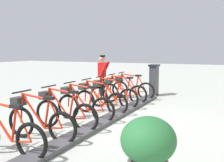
{
  "coord_description": "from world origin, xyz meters",
  "views": [
    {
      "loc": [
        -3.04,
        6.11,
        1.86
      ],
      "look_at": [
        0.5,
        -1.34,
        0.9
      ],
      "focal_mm": 42.83,
      "sensor_mm": 36.0,
      "label": 1
    }
  ],
  "objects_px": {
    "bike_docked_3": "(98,99)",
    "bike_docked_6": "(38,120)",
    "bike_docked_4": "(83,105)",
    "bike_docked_7": "(4,132)",
    "bike_docked_1": "(122,91)",
    "planter_bush": "(148,148)",
    "bike_docked_2": "(111,95)",
    "bike_docked_5": "(63,111)",
    "worker_near_rack": "(102,75)",
    "payment_kiosk": "(154,79)",
    "bike_docked_0": "(131,88)"
  },
  "relations": [
    {
      "from": "bike_docked_3",
      "to": "bike_docked_6",
      "type": "xyz_separation_m",
      "value": [
        0.0,
        2.61,
        0.0
      ]
    },
    {
      "from": "bike_docked_4",
      "to": "bike_docked_7",
      "type": "distance_m",
      "value": 2.61
    },
    {
      "from": "bike_docked_1",
      "to": "bike_docked_4",
      "type": "relative_size",
      "value": 1.0
    },
    {
      "from": "planter_bush",
      "to": "bike_docked_4",
      "type": "bearing_deg",
      "value": -44.31
    },
    {
      "from": "bike_docked_2",
      "to": "bike_docked_3",
      "type": "distance_m",
      "value": 0.87
    },
    {
      "from": "bike_docked_5",
      "to": "worker_near_rack",
      "type": "distance_m",
      "value": 4.3
    },
    {
      "from": "bike_docked_4",
      "to": "worker_near_rack",
      "type": "relative_size",
      "value": 1.04
    },
    {
      "from": "bike_docked_3",
      "to": "payment_kiosk",
      "type": "bearing_deg",
      "value": -98.74
    },
    {
      "from": "bike_docked_1",
      "to": "bike_docked_2",
      "type": "relative_size",
      "value": 1.0
    },
    {
      "from": "worker_near_rack",
      "to": "bike_docked_1",
      "type": "bearing_deg",
      "value": 149.85
    },
    {
      "from": "bike_docked_3",
      "to": "bike_docked_6",
      "type": "bearing_deg",
      "value": 90.0
    },
    {
      "from": "bike_docked_1",
      "to": "payment_kiosk",
      "type": "bearing_deg",
      "value": -106.11
    },
    {
      "from": "bike_docked_7",
      "to": "payment_kiosk",
      "type": "bearing_deg",
      "value": -94.54
    },
    {
      "from": "worker_near_rack",
      "to": "payment_kiosk",
      "type": "bearing_deg",
      "value": -141.45
    },
    {
      "from": "bike_docked_7",
      "to": "bike_docked_4",
      "type": "bearing_deg",
      "value": -90.0
    },
    {
      "from": "bike_docked_4",
      "to": "bike_docked_6",
      "type": "relative_size",
      "value": 1.0
    },
    {
      "from": "bike_docked_3",
      "to": "bike_docked_4",
      "type": "xyz_separation_m",
      "value": [
        0.0,
        0.87,
        0.0
      ]
    },
    {
      "from": "bike_docked_2",
      "to": "planter_bush",
      "type": "distance_m",
      "value": 5.02
    },
    {
      "from": "bike_docked_2",
      "to": "bike_docked_5",
      "type": "height_order",
      "value": "same"
    },
    {
      "from": "bike_docked_1",
      "to": "bike_docked_6",
      "type": "bearing_deg",
      "value": 90.0
    },
    {
      "from": "payment_kiosk",
      "to": "bike_docked_1",
      "type": "bearing_deg",
      "value": 73.89
    },
    {
      "from": "bike_docked_0",
      "to": "bike_docked_6",
      "type": "height_order",
      "value": "same"
    },
    {
      "from": "bike_docked_2",
      "to": "planter_bush",
      "type": "relative_size",
      "value": 1.77
    },
    {
      "from": "bike_docked_1",
      "to": "bike_docked_6",
      "type": "relative_size",
      "value": 1.0
    },
    {
      "from": "bike_docked_3",
      "to": "worker_near_rack",
      "type": "distance_m",
      "value": 2.67
    },
    {
      "from": "bike_docked_0",
      "to": "bike_docked_3",
      "type": "bearing_deg",
      "value": 90.0
    },
    {
      "from": "planter_bush",
      "to": "bike_docked_2",
      "type": "bearing_deg",
      "value": -58.68
    },
    {
      "from": "payment_kiosk",
      "to": "worker_near_rack",
      "type": "bearing_deg",
      "value": 38.55
    },
    {
      "from": "bike_docked_2",
      "to": "bike_docked_5",
      "type": "xyz_separation_m",
      "value": [
        0.0,
        2.61,
        0.0
      ]
    },
    {
      "from": "bike_docked_7",
      "to": "planter_bush",
      "type": "distance_m",
      "value": 2.61
    },
    {
      "from": "bike_docked_3",
      "to": "bike_docked_4",
      "type": "relative_size",
      "value": 1.0
    },
    {
      "from": "bike_docked_1",
      "to": "bike_docked_4",
      "type": "bearing_deg",
      "value": 90.0
    },
    {
      "from": "bike_docked_3",
      "to": "bike_docked_1",
      "type": "bearing_deg",
      "value": -90.0
    },
    {
      "from": "bike_docked_1",
      "to": "bike_docked_5",
      "type": "distance_m",
      "value": 3.48
    },
    {
      "from": "bike_docked_4",
      "to": "worker_near_rack",
      "type": "distance_m",
      "value": 3.47
    },
    {
      "from": "bike_docked_2",
      "to": "bike_docked_6",
      "type": "distance_m",
      "value": 3.48
    },
    {
      "from": "payment_kiosk",
      "to": "bike_docked_2",
      "type": "xyz_separation_m",
      "value": [
        0.57,
        2.85,
        -0.24
      ]
    },
    {
      "from": "payment_kiosk",
      "to": "bike_docked_3",
      "type": "bearing_deg",
      "value": 81.26
    },
    {
      "from": "bike_docked_5",
      "to": "bike_docked_7",
      "type": "xyz_separation_m",
      "value": [
        0.0,
        1.74,
        0.0
      ]
    },
    {
      "from": "bike_docked_0",
      "to": "payment_kiosk",
      "type": "bearing_deg",
      "value": -117.27
    },
    {
      "from": "payment_kiosk",
      "to": "bike_docked_5",
      "type": "relative_size",
      "value": 0.74
    },
    {
      "from": "bike_docked_3",
      "to": "bike_docked_7",
      "type": "relative_size",
      "value": 1.0
    },
    {
      "from": "bike_docked_6",
      "to": "bike_docked_2",
      "type": "bearing_deg",
      "value": -90.0
    },
    {
      "from": "bike_docked_4",
      "to": "payment_kiosk",
      "type": "bearing_deg",
      "value": -97.1
    },
    {
      "from": "planter_bush",
      "to": "bike_docked_6",
      "type": "bearing_deg",
      "value": -17.17
    },
    {
      "from": "bike_docked_0",
      "to": "bike_docked_6",
      "type": "distance_m",
      "value": 5.22
    },
    {
      "from": "bike_docked_0",
      "to": "worker_near_rack",
      "type": "height_order",
      "value": "worker_near_rack"
    },
    {
      "from": "bike_docked_4",
      "to": "bike_docked_6",
      "type": "distance_m",
      "value": 1.74
    },
    {
      "from": "bike_docked_1",
      "to": "bike_docked_7",
      "type": "relative_size",
      "value": 1.0
    },
    {
      "from": "planter_bush",
      "to": "bike_docked_0",
      "type": "bearing_deg",
      "value": -66.6
    }
  ]
}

